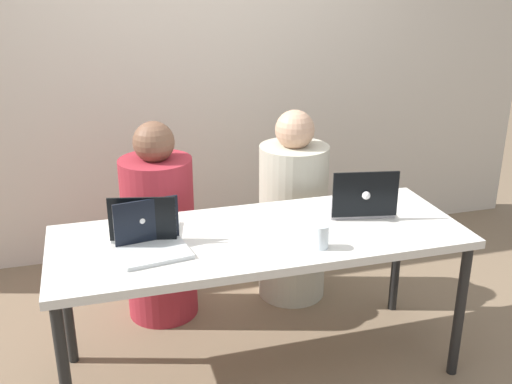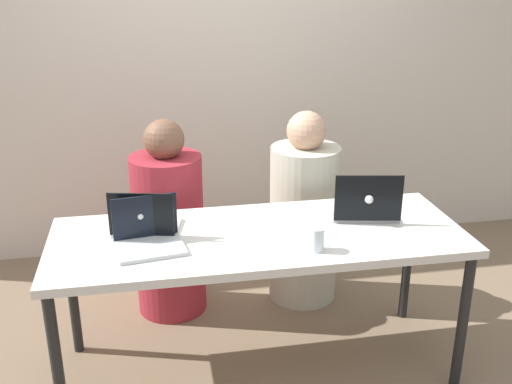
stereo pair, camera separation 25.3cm
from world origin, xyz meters
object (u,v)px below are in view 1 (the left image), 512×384
(water_glass_right, at_px, (321,238))
(laptop_back_left, at_px, (145,227))
(laptop_back_right, at_px, (360,203))
(person_on_right, at_px, (293,216))
(laptop_front_left, at_px, (152,241))
(person_on_left, at_px, (159,232))

(water_glass_right, bearing_deg, laptop_back_left, 155.54)
(laptop_back_right, bearing_deg, water_glass_right, 53.72)
(person_on_right, relative_size, laptop_back_left, 3.41)
(laptop_front_left, bearing_deg, person_on_right, 29.54)
(laptop_back_right, bearing_deg, laptop_front_left, 18.41)
(laptop_back_right, relative_size, laptop_back_left, 1.07)
(laptop_back_left, bearing_deg, laptop_back_right, -168.31)
(laptop_back_right, xyz_separation_m, laptop_back_left, (-1.07, 0.02, -0.00))
(person_on_left, bearing_deg, laptop_back_right, 163.69)
(laptop_front_left, bearing_deg, laptop_back_right, -0.83)
(person_on_right, bearing_deg, water_glass_right, 77.14)
(person_on_left, distance_m, laptop_back_left, 0.63)
(person_on_right, xyz_separation_m, water_glass_right, (-0.19, -0.88, 0.28))
(person_on_left, distance_m, laptop_front_left, 0.78)
(laptop_back_right, height_order, laptop_back_left, laptop_back_right)
(person_on_right, bearing_deg, person_on_left, -1.03)
(person_on_left, relative_size, laptop_back_right, 3.15)
(laptop_front_left, distance_m, water_glass_right, 0.74)
(person_on_left, xyz_separation_m, laptop_back_right, (0.95, -0.57, 0.29))
(person_on_left, height_order, laptop_back_right, person_on_left)
(person_on_right, height_order, laptop_back_right, person_on_right)
(laptop_front_left, relative_size, laptop_back_right, 0.88)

